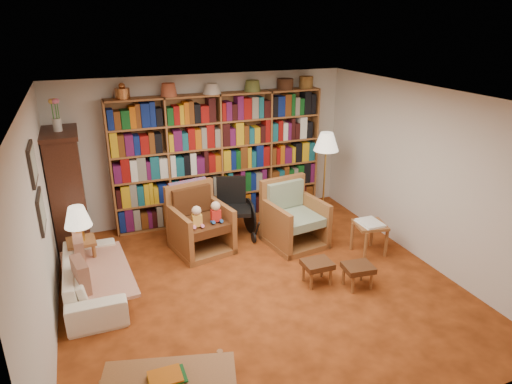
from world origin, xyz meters
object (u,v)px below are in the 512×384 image
armchair_leather (199,223)px  floor_lamp (326,145)px  side_table_lamp (82,250)px  footstool_a (317,266)px  wheelchair (234,210)px  footstool_b (358,269)px  armchair_sage (292,219)px  side_table_papers (370,229)px  sofa (93,277)px

armchair_leather → floor_lamp: bearing=5.0°
side_table_lamp → footstool_a: (2.89, -1.36, -0.12)m
footstool_a → armchair_leather: bearing=127.2°
wheelchair → footstool_b: size_ratio=2.36×
armchair_sage → floor_lamp: 1.41m
side_table_papers → footstool_a: 1.23m
armchair_leather → side_table_papers: 2.58m
armchair_leather → footstool_a: (1.20, -1.58, -0.15)m
sofa → floor_lamp: floor_lamp is taller
side_table_lamp → armchair_leather: bearing=7.3°
footstool_a → sofa: bearing=163.8°
side_table_lamp → footstool_b: (3.35, -1.63, -0.12)m
wheelchair → floor_lamp: bearing=-0.6°
sofa → armchair_leather: armchair_leather is taller
sofa → side_table_lamp: (-0.10, 0.55, 0.13)m
sofa → side_table_lamp: size_ratio=3.25×
side_table_lamp → armchair_leather: 1.71m
armchair_sage → footstool_a: (-0.22, -1.24, -0.12)m
sofa → wheelchair: size_ratio=1.79×
wheelchair → floor_lamp: 1.87m
armchair_leather → side_table_papers: size_ratio=1.96×
wheelchair → footstool_a: 1.89m
side_table_papers → footstool_b: bearing=-132.5°
side_table_papers → wheelchair: bearing=141.6°
side_table_lamp → armchair_sage: armchair_sage is taller
armchair_sage → armchair_leather: bearing=166.5°
wheelchair → side_table_papers: 2.15m
floor_lamp → side_table_papers: size_ratio=3.04×
armchair_sage → footstool_b: 1.54m
armchair_leather → side_table_papers: armchair_leather is taller
side_table_lamp → floor_lamp: bearing=6.0°
sofa → floor_lamp: bearing=-75.7°
armchair_sage → side_table_papers: bearing=-40.4°
sofa → side_table_lamp: bearing=10.6°
sofa → armchair_leather: 1.78m
sofa → side_table_lamp: side_table_lamp is taller
armchair_leather → floor_lamp: floor_lamp is taller
armchair_leather → wheelchair: 0.68m
sofa → wheelchair: bearing=-66.0°
armchair_sage → wheelchair: 0.95m
wheelchair → footstool_a: (0.55, -1.80, -0.18)m
side_table_lamp → armchair_sage: bearing=-2.2°
sofa → footstool_a: 2.91m
sofa → armchair_sage: armchair_sage is taller
sofa → wheelchair: 2.46m
side_table_lamp → floor_lamp: 4.11m
armchair_leather → armchair_sage: bearing=-13.5°
armchair_leather → wheelchair: armchair_leather is taller
armchair_sage → sofa: bearing=-171.9°
armchair_sage → floor_lamp: (0.86, 0.54, 0.98)m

